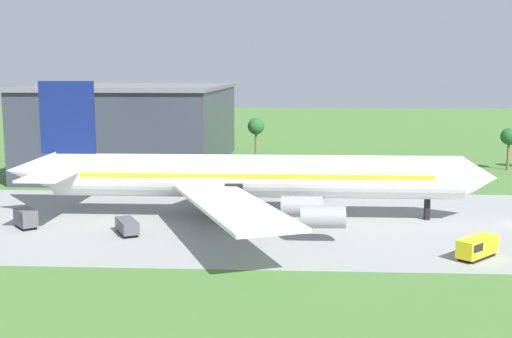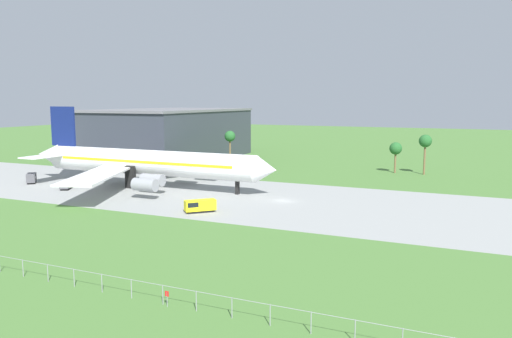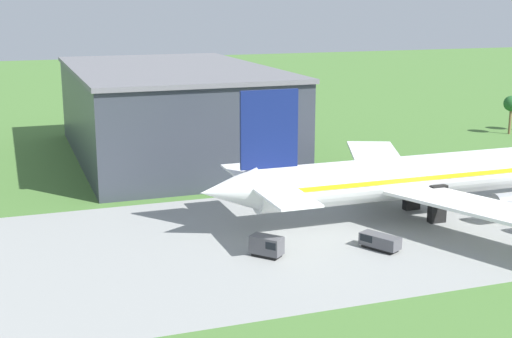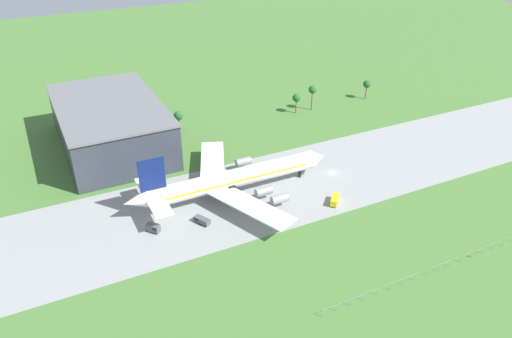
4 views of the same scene
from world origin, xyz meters
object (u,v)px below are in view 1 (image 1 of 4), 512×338
(baggage_tug, at_px, (127,226))
(fuel_truck, at_px, (476,247))
(catering_van, at_px, (26,218))
(terminal_building, at_px, (142,125))
(jet_airliner, at_px, (247,176))

(baggage_tug, distance_m, fuel_truck, 42.47)
(baggage_tug, xyz_separation_m, fuel_truck, (41.55, -8.83, 0.23))
(baggage_tug, height_order, catering_van, catering_van)
(baggage_tug, relative_size, terminal_building, 0.09)
(catering_van, bearing_deg, baggage_tug, -8.68)
(catering_van, bearing_deg, terminal_building, 88.40)
(terminal_building, bearing_deg, baggage_tug, -78.75)
(fuel_truck, relative_size, catering_van, 1.29)
(fuel_truck, distance_m, terminal_building, 89.63)
(baggage_tug, bearing_deg, terminal_building, 101.25)
(baggage_tug, bearing_deg, jet_airliner, 35.24)
(jet_airliner, bearing_deg, catering_van, -164.04)
(jet_airliner, distance_m, baggage_tug, 18.63)
(jet_airliner, bearing_deg, baggage_tug, -144.76)
(jet_airliner, relative_size, terminal_building, 1.14)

